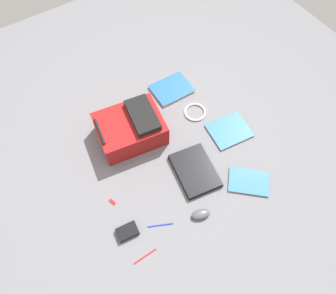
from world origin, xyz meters
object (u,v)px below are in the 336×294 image
(book_blue, at_px, (249,182))
(power_brick, at_px, (127,231))
(computer_mouse, at_px, (201,214))
(cable_coil, at_px, (195,112))
(pen_blue, at_px, (160,225))
(backpack, at_px, (131,128))
(book_manual, at_px, (172,89))
(usb_stick, at_px, (112,202))
(pen_black, at_px, (145,256))
(book_comic, at_px, (229,131))
(laptop, at_px, (195,170))

(book_blue, xyz_separation_m, power_brick, (0.13, 0.76, 0.01))
(computer_mouse, height_order, cable_coil, computer_mouse)
(cable_coil, xyz_separation_m, pen_blue, (-0.53, 0.61, -0.00))
(backpack, height_order, cable_coil, backpack)
(book_blue, bearing_deg, backpack, 32.60)
(book_manual, distance_m, usb_stick, 0.91)
(backpack, bearing_deg, pen_black, 155.57)
(book_comic, bearing_deg, pen_blue, 111.76)
(laptop, height_order, pen_blue, laptop)
(book_blue, xyz_separation_m, computer_mouse, (-0.01, 0.37, 0.01))
(laptop, bearing_deg, pen_blue, 115.27)
(book_manual, xyz_separation_m, pen_blue, (-0.79, 0.59, -0.01))
(book_manual, distance_m, power_brick, 1.05)
(backpack, xyz_separation_m, book_comic, (-0.32, -0.56, -0.08))
(cable_coil, bearing_deg, pen_blue, 130.94)
(book_manual, relative_size, cable_coil, 1.82)
(power_brick, distance_m, pen_black, 0.17)
(backpack, relative_size, usb_stick, 9.88)
(book_comic, distance_m, pen_blue, 0.77)
(computer_mouse, height_order, pen_black, computer_mouse)
(book_manual, height_order, pen_black, book_manual)
(computer_mouse, relative_size, pen_blue, 0.74)
(backpack, height_order, book_blue, backpack)
(cable_coil, xyz_separation_m, pen_black, (-0.63, 0.77, -0.00))
(pen_black, bearing_deg, usb_stick, 0.78)
(pen_blue, bearing_deg, computer_mouse, -108.54)
(pen_black, bearing_deg, computer_mouse, -86.53)
(book_manual, bearing_deg, book_blue, -179.81)
(book_manual, bearing_deg, backpack, 112.95)
(computer_mouse, distance_m, pen_black, 0.38)
(pen_black, xyz_separation_m, usb_stick, (0.37, 0.00, 0.00))
(power_brick, xyz_separation_m, pen_blue, (-0.07, -0.18, -0.01))
(cable_coil, height_order, pen_blue, cable_coil)
(laptop, relative_size, computer_mouse, 3.24)
(pen_black, xyz_separation_m, pen_blue, (0.10, -0.16, 0.00))
(book_manual, height_order, pen_blue, book_manual)
(pen_black, height_order, usb_stick, same)
(cable_coil, bearing_deg, book_blue, 177.83)
(power_brick, relative_size, usb_stick, 2.57)
(laptop, height_order, book_comic, laptop)
(backpack, distance_m, pen_blue, 0.63)
(book_manual, bearing_deg, laptop, 159.54)
(cable_coil, bearing_deg, book_comic, -156.62)
(book_manual, relative_size, book_blue, 0.95)
(book_comic, bearing_deg, backpack, 60.16)
(laptop, bearing_deg, book_comic, -71.86)
(book_blue, height_order, computer_mouse, computer_mouse)
(book_comic, xyz_separation_m, power_brick, (-0.22, 0.89, 0.01))
(computer_mouse, relative_size, usb_stick, 2.36)
(backpack, height_order, book_manual, backpack)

